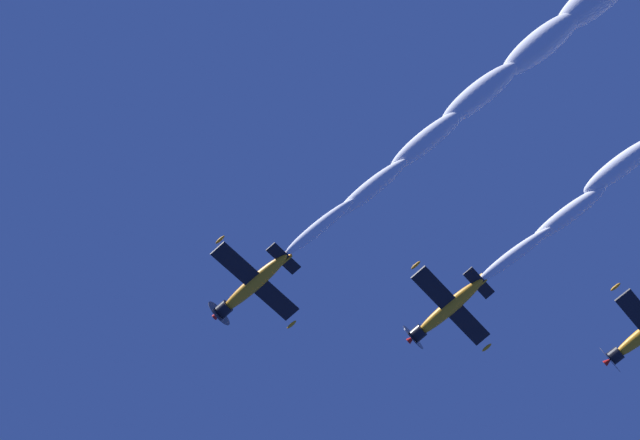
# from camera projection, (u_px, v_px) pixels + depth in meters

# --- Properties ---
(airplane_lead) EXTENTS (9.05, 9.92, 3.50)m
(airplane_lead) POSITION_uv_depth(u_px,v_px,m) (252.00, 286.00, 84.47)
(airplane_lead) COLOR orange
(airplane_left_wingman) EXTENTS (9.04, 10.03, 3.59)m
(airplane_left_wingman) POSITION_uv_depth(u_px,v_px,m) (447.00, 310.00, 85.66)
(airplane_left_wingman) COLOR orange
(smoke_trail_lead) EXTENTS (44.01, 6.38, 4.58)m
(smoke_trail_lead) POSITION_uv_depth(u_px,v_px,m) (543.00, 40.00, 79.49)
(smoke_trail_lead) COLOR white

